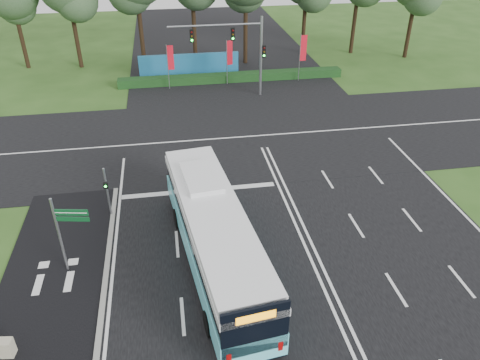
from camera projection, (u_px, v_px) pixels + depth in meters
name	position (u px, v px, depth m)	size (l,w,h in m)	color
ground	(299.00, 232.00, 25.51)	(120.00, 120.00, 0.00)	#2C4F1A
road_main	(299.00, 232.00, 25.50)	(20.00, 120.00, 0.04)	black
road_cross	(256.00, 136.00, 35.60)	(120.00, 14.00, 0.05)	black
bike_path	(50.00, 299.00, 21.24)	(5.00, 18.00, 0.06)	black
kerb_strip	(104.00, 292.00, 21.55)	(0.25, 18.00, 0.12)	gray
city_bus	(215.00, 235.00, 22.29)	(4.18, 13.02, 3.67)	#6EEEFF
pedestrian_signal	(107.00, 191.00, 25.93)	(0.25, 0.40, 3.10)	gray
street_sign	(65.00, 227.00, 21.56)	(1.61, 0.39, 4.19)	gray
utility_cabinet	(7.00, 348.00, 18.45)	(0.52, 0.43, 0.86)	#BBB297
banner_flag_left	(170.00, 60.00, 42.90)	(0.62, 0.09, 4.20)	gray
banner_flag_mid	(229.00, 55.00, 44.07)	(0.61, 0.24, 4.27)	gray
banner_flag_right	(302.00, 51.00, 44.69)	(0.68, 0.10, 4.58)	gray
traffic_light_gantry	(241.00, 45.00, 40.37)	(8.41, 0.28, 7.00)	gray
hedge	(232.00, 77.00, 45.94)	(22.00, 1.20, 0.80)	black
blue_hoarding	(189.00, 65.00, 47.12)	(10.00, 0.30, 2.20)	#1A6492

